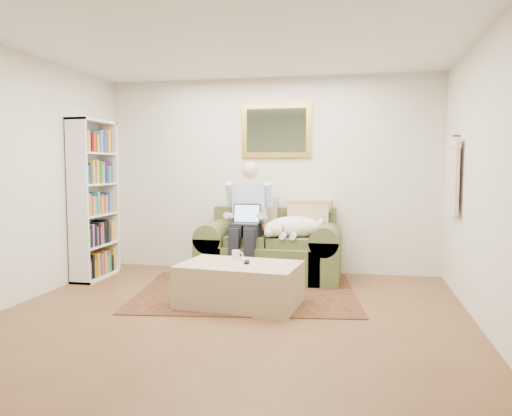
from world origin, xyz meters
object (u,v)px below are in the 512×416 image
(seated_man, at_px, (247,221))
(laptop, at_px, (246,219))
(bookshelf, at_px, (94,200))
(ottoman, at_px, (240,284))
(coffee_mug, at_px, (236,255))
(sofa, at_px, (270,254))
(sleeping_dog, at_px, (294,227))

(seated_man, bearing_deg, laptop, -90.00)
(laptop, bearing_deg, bookshelf, -174.32)
(ottoman, relative_size, coffee_mug, 11.89)
(sofa, height_order, sleeping_dog, sofa)
(sofa, xyz_separation_m, bookshelf, (-2.19, -0.42, 0.70))
(sleeping_dog, bearing_deg, bookshelf, -172.45)
(seated_man, height_order, laptop, seated_man)
(sleeping_dog, bearing_deg, ottoman, -108.32)
(sofa, bearing_deg, ottoman, -93.74)
(sofa, distance_m, seated_man, 0.54)
(bookshelf, bearing_deg, ottoman, -22.62)
(ottoman, distance_m, bookshelf, 2.41)
(sofa, relative_size, seated_man, 1.19)
(sofa, relative_size, laptop, 5.15)
(sleeping_dog, distance_m, coffee_mug, 1.14)
(seated_man, relative_size, bookshelf, 0.74)
(sleeping_dog, xyz_separation_m, ottoman, (-0.40, -1.21, -0.46))
(seated_man, xyz_separation_m, ottoman, (0.18, -1.14, -0.52))
(seated_man, height_order, coffee_mug, seated_man)
(sofa, height_order, ottoman, sofa)
(laptop, xyz_separation_m, sleeping_dog, (0.58, 0.14, -0.10))
(sleeping_dog, relative_size, coffee_mug, 7.25)
(sofa, relative_size, sleeping_dog, 2.43)
(sleeping_dog, distance_m, bookshelf, 2.55)
(coffee_mug, bearing_deg, sofa, 80.73)
(coffee_mug, bearing_deg, bookshelf, 161.56)
(sofa, bearing_deg, sleeping_dog, -15.74)
(sofa, bearing_deg, coffee_mug, -99.27)
(laptop, relative_size, sleeping_dog, 0.47)
(laptop, distance_m, sleeping_dog, 0.61)
(seated_man, xyz_separation_m, coffee_mug, (0.09, -0.93, -0.26))
(seated_man, bearing_deg, sleeping_dog, 7.13)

